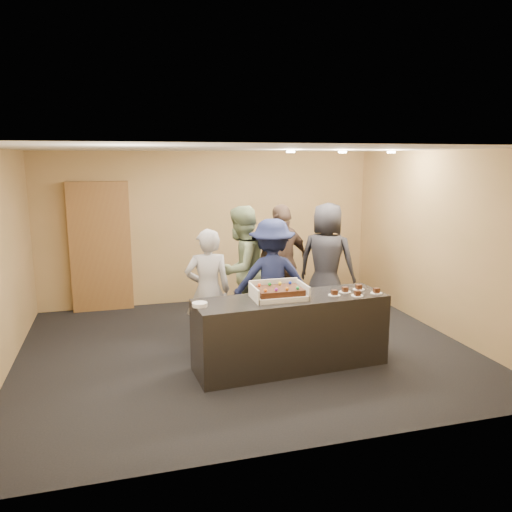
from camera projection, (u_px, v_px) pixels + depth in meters
name	position (u px, v px, depth m)	size (l,w,h in m)	color
room	(245.00, 252.00, 6.63)	(6.04, 6.00, 2.70)	black
serving_counter	(291.00, 332.00, 6.21)	(2.40, 0.70, 0.90)	black
storage_cabinet	(101.00, 247.00, 8.45)	(1.00, 0.15, 2.20)	brown
cake_box	(278.00, 294.00, 6.09)	(0.65, 0.45, 0.19)	white
sheet_cake	(279.00, 291.00, 6.06)	(0.55, 0.38, 0.11)	black
plate_stack	(200.00, 304.00, 5.75)	(0.18, 0.18, 0.04)	white
slice_a	(334.00, 294.00, 6.21)	(0.15, 0.15, 0.07)	white
slice_b	(345.00, 290.00, 6.35)	(0.15, 0.15, 0.07)	white
slice_c	(357.00, 294.00, 6.18)	(0.15, 0.15, 0.07)	white
slice_d	(359.00, 288.00, 6.48)	(0.15, 0.15, 0.07)	white
slice_e	(376.00, 291.00, 6.30)	(0.15, 0.15, 0.07)	white
person_server_grey	(208.00, 291.00, 6.64)	(0.61, 0.40, 1.68)	#A5A4A9
person_sage_man	(241.00, 270.00, 7.41)	(0.92, 0.72, 1.90)	gray
person_navy_man	(272.00, 280.00, 7.11)	(1.13, 0.65, 1.75)	#192046
person_brown_extra	(283.00, 262.00, 7.99)	(1.10, 0.46, 1.87)	brown
person_dark_suit	(327.00, 261.00, 8.01)	(0.93, 0.60, 1.89)	#27272C
ceiling_spotlights	(342.00, 152.00, 7.27)	(1.72, 0.12, 0.03)	#FFEAC6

